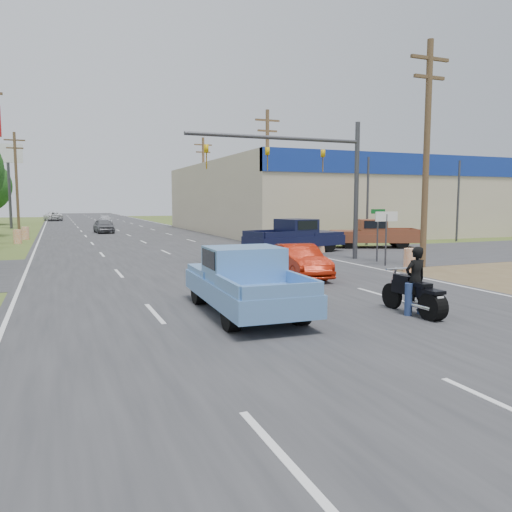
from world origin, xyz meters
name	(u,v)px	position (x,y,z in m)	size (l,w,h in m)	color
ground	(506,409)	(0.00, 0.00, 0.00)	(200.00, 200.00, 0.00)	#465421
main_road	(129,235)	(0.00, 40.00, 0.01)	(15.00, 180.00, 0.02)	#2D2D30
cross_road	(191,264)	(0.00, 18.00, 0.01)	(120.00, 10.00, 0.02)	#2D2D30
dirt_verge	(501,274)	(11.00, 10.00, 0.01)	(8.00, 18.00, 0.01)	brown
big_box_store	(421,199)	(32.00, 39.93, 3.31)	(50.00, 28.10, 6.60)	#B7A88C
utility_pole_1	(427,149)	(9.50, 13.00, 5.32)	(2.00, 0.28, 10.00)	#4C3823
utility_pole_2	(267,171)	(9.50, 31.00, 5.32)	(2.00, 0.28, 10.00)	#4C3823
utility_pole_3	(204,180)	(9.50, 49.00, 5.32)	(2.00, 0.28, 10.00)	#4C3823
utility_pole_6	(16,179)	(-9.50, 52.00, 5.32)	(2.00, 0.28, 10.00)	#4C3823
tree_3	(411,184)	(55.00, 70.00, 6.19)	(8.40, 8.40, 10.40)	#422D19
tree_5	(237,188)	(30.00, 95.00, 5.88)	(7.98, 7.98, 9.88)	#422D19
barrel_0	(410,260)	(8.00, 12.00, 0.50)	(0.56, 0.56, 1.00)	orange
barrel_1	(320,244)	(8.40, 20.50, 0.50)	(0.56, 0.56, 1.00)	orange
barrel_2	(18,237)	(-8.50, 34.00, 0.50)	(0.56, 0.56, 1.00)	orange
barrel_3	(25,233)	(-8.20, 38.00, 0.50)	(0.56, 0.56, 1.00)	orange
pole_sign_left_far	(8,163)	(-10.50, 56.00, 7.17)	(3.00, 0.35, 9.20)	#3F3F44
lane_sign	(386,225)	(8.20, 14.00, 1.90)	(1.20, 0.08, 2.52)	#3F3F44
street_name_sign	(378,229)	(8.80, 15.50, 1.61)	(0.80, 0.08, 2.61)	#3F3F44
signal_mast	(311,164)	(5.82, 17.00, 4.80)	(9.12, 0.40, 7.00)	#3F3F44
red_convertible	(299,261)	(2.86, 12.31, 0.65)	(1.37, 3.93, 1.29)	#961806
motorcycle	(417,296)	(2.73, 5.26, 0.52)	(0.71, 2.31, 1.17)	black
rider	(415,283)	(2.73, 5.32, 0.86)	(0.63, 0.41, 1.72)	black
blue_pickup	(243,280)	(-1.34, 7.29, 0.90)	(2.28, 5.46, 1.79)	black
navy_pickup	(296,236)	(7.14, 21.12, 0.99)	(6.26, 3.43, 1.97)	black
brown_pickup	(371,233)	(13.00, 22.05, 0.92)	(5.90, 4.17, 1.83)	black
distant_car_grey	(104,226)	(-1.74, 44.14, 0.67)	(1.58, 3.92, 1.33)	slate
distant_car_silver	(105,221)	(-0.18, 59.79, 0.62)	(1.73, 4.26, 1.23)	silver
distant_car_white	(53,216)	(-6.30, 78.37, 0.69)	(2.30, 4.98, 1.38)	silver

